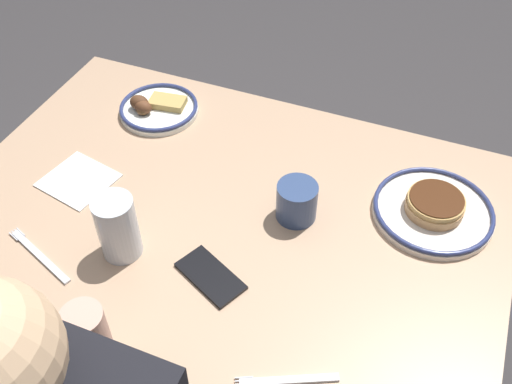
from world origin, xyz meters
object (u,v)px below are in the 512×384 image
at_px(plate_center_pancakes, 434,209).
at_px(drinking_glass, 118,230).
at_px(plate_near_main, 157,108).
at_px(paper_napkin, 78,180).
at_px(fork_near, 287,380).
at_px(cell_phone, 210,276).
at_px(fork_far, 39,255).
at_px(coffee_mug, 297,200).

xyz_separation_m(plate_center_pancakes, drinking_glass, (0.58, 0.34, 0.05)).
bearing_deg(drinking_glass, plate_near_main, -70.02).
bearing_deg(paper_napkin, plate_center_pancakes, -165.50).
bearing_deg(fork_near, cell_phone, -34.90).
bearing_deg(fork_far, paper_napkin, -76.50).
distance_m(plate_near_main, coffee_mug, 0.50).
bearing_deg(fork_far, cell_phone, -166.56).
bearing_deg(cell_phone, plate_near_main, -25.49).
height_order(plate_center_pancakes, fork_far, plate_center_pancakes).
bearing_deg(fork_near, drinking_glass, -19.39).
bearing_deg(coffee_mug, fork_far, 34.28).
relative_size(plate_near_main, cell_phone, 1.43).
relative_size(paper_napkin, fork_far, 0.78).
relative_size(coffee_mug, fork_near, 0.69).
bearing_deg(plate_near_main, fork_far, 90.70).
bearing_deg(coffee_mug, fork_near, 106.92).
relative_size(coffee_mug, paper_napkin, 0.78).
relative_size(drinking_glass, cell_phone, 1.01).
relative_size(plate_near_main, coffee_mug, 1.75).
height_order(plate_center_pancakes, fork_near, plate_center_pancakes).
height_order(fork_near, fork_far, same).
height_order(plate_near_main, fork_far, plate_near_main).
distance_m(cell_phone, paper_napkin, 0.42).
relative_size(plate_near_main, paper_napkin, 1.37).
xyz_separation_m(plate_near_main, plate_center_pancakes, (-0.73, 0.09, 0.00)).
distance_m(coffee_mug, drinking_glass, 0.38).
xyz_separation_m(drinking_glass, paper_napkin, (0.20, -0.14, -0.06)).
bearing_deg(plate_center_pancakes, drinking_glass, 30.62).
bearing_deg(plate_center_pancakes, plate_near_main, -7.36).
xyz_separation_m(paper_napkin, fork_near, (-0.62, 0.28, 0.00)).
bearing_deg(plate_near_main, drinking_glass, 109.98).
relative_size(paper_napkin, fork_near, 0.88).
bearing_deg(fork_near, fork_far, -6.74).
xyz_separation_m(drinking_glass, cell_phone, (-0.20, -0.01, -0.06)).
distance_m(plate_center_pancakes, coffee_mug, 0.30).
bearing_deg(drinking_glass, cell_phone, -178.55).
bearing_deg(plate_center_pancakes, fork_far, 29.94).
height_order(coffee_mug, drinking_glass, drinking_glass).
bearing_deg(plate_near_main, fork_near, 134.50).
xyz_separation_m(fork_near, fork_far, (0.56, -0.07, -0.00)).
bearing_deg(cell_phone, drinking_glass, 26.42).
height_order(plate_near_main, fork_near, plate_near_main).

